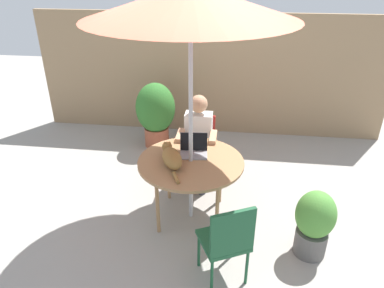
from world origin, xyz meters
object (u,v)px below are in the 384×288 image
Objects in this scene: potted_plant_near_fence at (156,112)px; cat at (171,157)px; laptop at (194,148)px; patio_table at (191,165)px; patio_umbrella at (191,2)px; chair_empty at (227,239)px; potted_plant_by_chair at (314,222)px; chair_occupied at (199,144)px; person_seated at (198,137)px.

cat is at bearing -72.23° from potted_plant_near_fence.
laptop is 0.31× the size of potted_plant_near_fence.
patio_table is at bearing -65.66° from potted_plant_near_fence.
chair_empty is at bearing -64.19° from patio_umbrella.
potted_plant_by_chair is (0.84, 0.48, -0.12)m from chair_empty.
laptop is (-0.43, 1.08, 0.30)m from chair_empty.
chair_empty is at bearing -150.32° from potted_plant_by_chair.
chair_empty is 2.72× the size of laptop.
patio_table is at bearing -90.00° from chair_occupied.
chair_occupied is at bearing -47.80° from potted_plant_near_fence.
patio_table is 3.56× the size of laptop.
laptop is 1.46m from potted_plant_by_chair.
patio_table is at bearing 0.00° from patio_umbrella.
cat is 0.84× the size of potted_plant_by_chair.
chair_empty is at bearing -52.03° from cat.
potted_plant_near_fence is at bearing 127.42° from person_seated.
cat is (-0.63, 0.81, 0.32)m from chair_empty.
potted_plant_near_fence is at bearing 117.10° from laptop.
patio_umbrella reaches higher than potted_plant_by_chair.
chair_empty reaches higher than potted_plant_by_chair.
patio_table is 1.85× the size of cat.
patio_umbrella reaches higher than potted_plant_near_fence.
potted_plant_near_fence is (-0.77, 1.70, -1.77)m from patio_umbrella.
chair_occupied is at bearing 90.00° from patio_umbrella.
potted_plant_near_fence is at bearing 133.84° from potted_plant_by_chair.
person_seated is at bearing -90.00° from chair_occupied.
patio_table is at bearing -90.00° from person_seated.
chair_occupied is at bearing 90.91° from laptop.
cat reaches higher than chair_occupied.
chair_empty is 2.87m from potted_plant_near_fence.
patio_umbrella reaches higher than chair_empty.
chair_empty is 1.20× the size of potted_plant_by_chair.
laptop is at bearing 53.20° from cat.
chair_occupied is 1.02m from cat.
person_seated is 0.53m from laptop.
person_seated reaches higher than laptop.
potted_plant_near_fence is (-0.77, 0.85, 0.06)m from chair_occupied.
potted_plant_by_chair is at bearing -18.58° from patio_umbrella.
chair_occupied is at bearing 90.00° from person_seated.
chair_occupied is 1.00× the size of chair_empty.
potted_plant_by_chair is (2.05, -2.13, -0.19)m from potted_plant_near_fence.
patio_umbrella is 2.05× the size of person_seated.
chair_empty is 0.72× the size of person_seated.
patio_umbrella is at bearing -90.00° from person_seated.
laptop reaches higher than chair_empty.
cat is at bearing -126.80° from laptop.
potted_plant_by_chair is (1.27, -0.60, -0.42)m from laptop.
potted_plant_near_fence reaches higher than chair_empty.
potted_plant_near_fence is at bearing 114.86° from chair_empty.
cat is (-0.19, -0.95, 0.32)m from chair_occupied.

